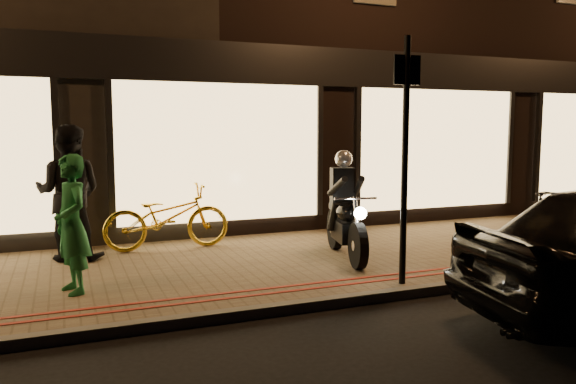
# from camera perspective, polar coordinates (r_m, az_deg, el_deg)

# --- Properties ---
(ground) EXTENTS (90.00, 90.00, 0.00)m
(ground) POSITION_cam_1_polar(r_m,az_deg,el_deg) (6.41, 2.99, -11.99)
(ground) COLOR black
(ground) RESTS_ON ground
(sidewalk) EXTENTS (50.00, 4.00, 0.12)m
(sidewalk) POSITION_cam_1_polar(r_m,az_deg,el_deg) (8.18, -2.97, -7.46)
(sidewalk) COLOR #726246
(sidewalk) RESTS_ON ground
(kerb_stone) EXTENTS (50.00, 0.14, 0.12)m
(kerb_stone) POSITION_cam_1_polar(r_m,az_deg,el_deg) (6.43, 2.80, -11.36)
(kerb_stone) COLOR #59544C
(kerb_stone) RESTS_ON ground
(red_kerb_lines) EXTENTS (50.00, 0.26, 0.01)m
(red_kerb_lines) POSITION_cam_1_polar(r_m,az_deg,el_deg) (6.85, 1.03, -9.68)
(red_kerb_lines) COLOR maroon
(red_kerb_lines) RESTS_ON sidewalk
(building_row) EXTENTS (48.00, 10.11, 8.50)m
(building_row) POSITION_cam_1_polar(r_m,az_deg,el_deg) (14.89, -12.16, 14.91)
(building_row) COLOR black
(building_row) RESTS_ON ground
(motorcycle) EXTENTS (0.73, 1.92, 1.59)m
(motorcycle) POSITION_cam_1_polar(r_m,az_deg,el_deg) (8.34, 5.83, -2.49)
(motorcycle) COLOR black
(motorcycle) RESTS_ON sidewalk
(sign_post) EXTENTS (0.35, 0.08, 3.00)m
(sign_post) POSITION_cam_1_polar(r_m,az_deg,el_deg) (6.93, 11.82, 4.42)
(sign_post) COLOR black
(sign_post) RESTS_ON sidewalk
(bicycle_gold) EXTENTS (1.97, 0.70, 1.03)m
(bicycle_gold) POSITION_cam_1_polar(r_m,az_deg,el_deg) (9.08, -12.19, -2.50)
(bicycle_gold) COLOR gold
(bicycle_gold) RESTS_ON sidewalk
(bicycle_dark) EXTENTS (1.70, 0.98, 0.98)m
(bicycle_dark) POSITION_cam_1_polar(r_m,az_deg,el_deg) (9.32, 24.86, -2.88)
(bicycle_dark) COLOR black
(bicycle_dark) RESTS_ON sidewalk
(person_green) EXTENTS (0.55, 0.68, 1.62)m
(person_green) POSITION_cam_1_polar(r_m,az_deg,el_deg) (6.95, -21.13, -3.06)
(person_green) COLOR #1C6A33
(person_green) RESTS_ON sidewalk
(person_dark) EXTENTS (1.14, 1.00, 1.96)m
(person_dark) POSITION_cam_1_polar(r_m,az_deg,el_deg) (8.71, -21.38, -0.08)
(person_dark) COLOR black
(person_dark) RESTS_ON sidewalk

